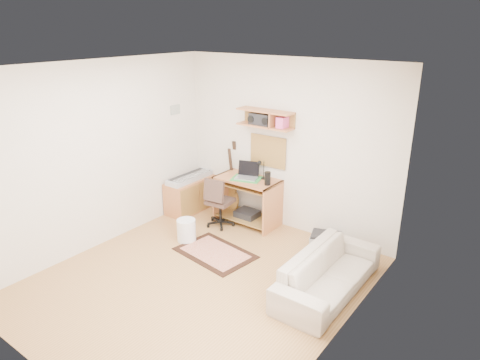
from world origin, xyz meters
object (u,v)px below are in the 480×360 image
Objects in this scene: desk at (247,201)px; sofa at (329,266)px; task_chair at (220,201)px; printer at (326,240)px; cabinet at (190,195)px.

desk reaches higher than sofa.
sofa is (1.89, -0.97, -0.04)m from desk.
desk is 1.21× the size of task_chair.
printer is at bearing 6.79° from task_chair.
sofa is at bearing -81.85° from printer.
task_chair is 0.83m from cabinet.
desk is at bearing 9.25° from cabinet.
sofa reaches higher than printer.
task_chair is 0.92× the size of cabinet.
desk reaches higher than printer.
printer is at bearing 2.36° from desk.
task_chair is 0.49× the size of sofa.
cabinet is at bearing 75.00° from sofa.
cabinet is 2.45m from printer.
desk is 2.31× the size of printer.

